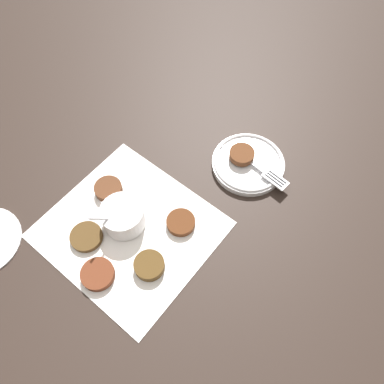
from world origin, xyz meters
TOP-DOWN VIEW (x-y plane):
  - ground_plane at (0.00, 0.00)m, footprint 4.00×4.00m
  - napkin at (-0.00, 0.02)m, footprint 0.40×0.38m
  - sauce_bowl at (0.02, 0.01)m, footprint 0.10×0.11m
  - fritter_0 at (0.09, -0.04)m, footprint 0.06×0.06m
  - fritter_1 at (-0.09, -0.05)m, footprint 0.06×0.06m
  - fritter_2 at (-0.08, 0.07)m, footprint 0.06×0.06m
  - fritter_3 at (0.00, 0.13)m, footprint 0.07×0.07m
  - fritter_4 at (0.07, 0.08)m, footprint 0.07×0.07m
  - serving_plate at (-0.16, -0.26)m, footprint 0.17×0.17m
  - fritter_on_plate at (-0.14, -0.26)m, footprint 0.06×0.06m
  - fork at (-0.21, -0.25)m, footprint 0.16×0.06m

SIDE VIEW (x-z plane):
  - ground_plane at x=0.00m, z-range 0.00..0.00m
  - napkin at x=0.00m, z-range 0.00..0.00m
  - fritter_4 at x=0.07m, z-range 0.00..0.02m
  - serving_plate at x=-0.16m, z-range 0.00..0.02m
  - fritter_1 at x=-0.09m, z-range 0.00..0.02m
  - fritter_3 at x=0.00m, z-range 0.00..0.02m
  - fritter_0 at x=0.09m, z-range 0.00..0.02m
  - fritter_2 at x=-0.08m, z-range 0.00..0.02m
  - fork at x=-0.21m, z-range 0.02..0.03m
  - sauce_bowl at x=0.02m, z-range -0.02..0.08m
  - fritter_on_plate at x=-0.14m, z-range 0.02..0.04m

